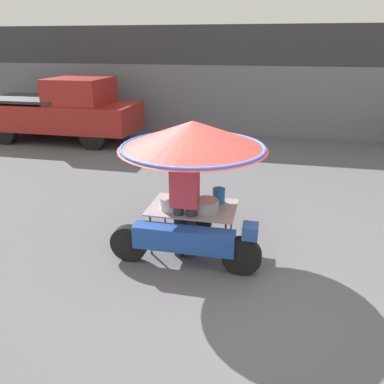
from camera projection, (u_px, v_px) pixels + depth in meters
ground_plane at (210, 267)px, 5.17m from camera, size 36.00×36.00×0.00m
shopfront_building at (256, 80)px, 12.76m from camera, size 28.00×2.06×3.41m
vendor_motorcycle_cart at (192, 150)px, 5.12m from camera, size 2.11×2.07×1.91m
vendor_person at (185, 199)px, 5.13m from camera, size 0.38×0.22×1.59m
pickup_truck at (63, 111)px, 11.54m from camera, size 4.86×1.89×1.92m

